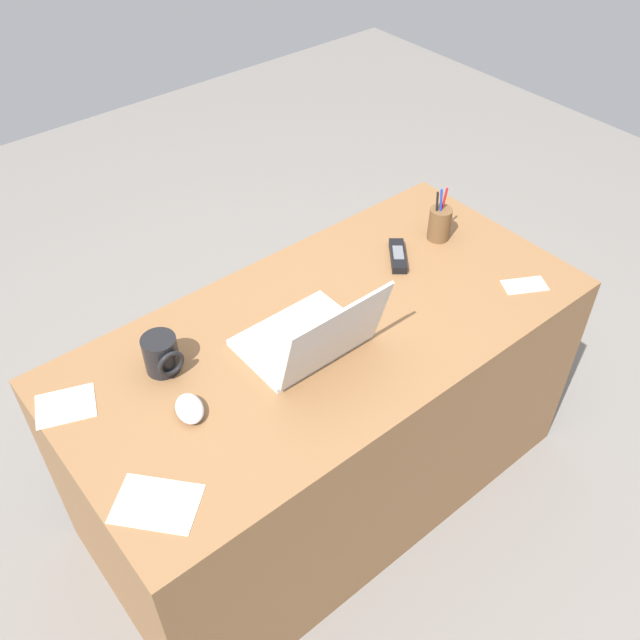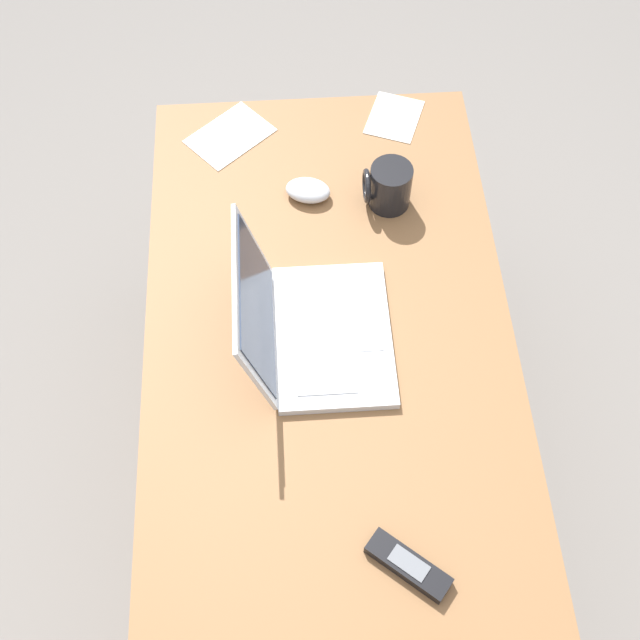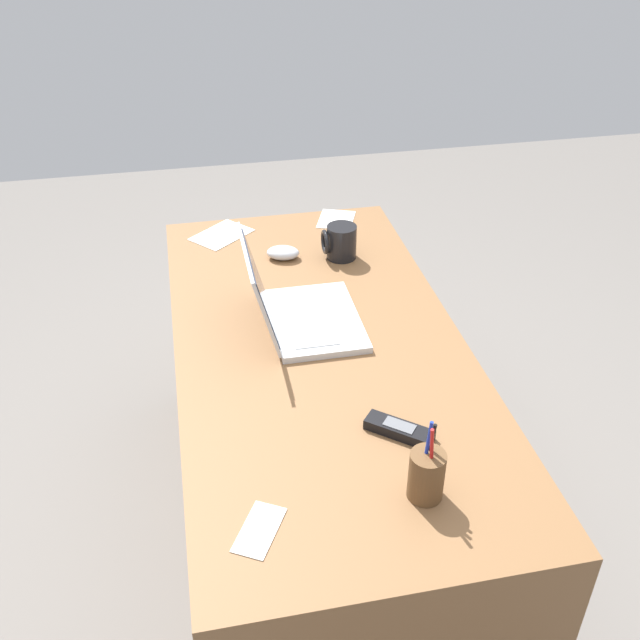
# 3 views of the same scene
# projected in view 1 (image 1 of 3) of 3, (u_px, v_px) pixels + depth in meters

# --- Properties ---
(ground_plane) EXTENTS (6.00, 6.00, 0.00)m
(ground_plane) POSITION_uv_depth(u_px,v_px,m) (326.00, 481.00, 2.37)
(ground_plane) COLOR slate
(desk) EXTENTS (1.48, 0.72, 0.72)m
(desk) POSITION_uv_depth(u_px,v_px,m) (327.00, 413.00, 2.12)
(desk) COLOR brown
(desk) RESTS_ON ground
(laptop) EXTENTS (0.32, 0.29, 0.23)m
(laptop) POSITION_uv_depth(u_px,v_px,m) (311.00, 338.00, 1.78)
(laptop) COLOR silver
(laptop) RESTS_ON desk
(computer_mouse) EXTENTS (0.09, 0.11, 0.04)m
(computer_mouse) POSITION_uv_depth(u_px,v_px,m) (190.00, 408.00, 1.65)
(computer_mouse) COLOR silver
(computer_mouse) RESTS_ON desk
(coffee_mug_white) EXTENTS (0.09, 0.10, 0.10)m
(coffee_mug_white) POSITION_uv_depth(u_px,v_px,m) (162.00, 355.00, 1.73)
(coffee_mug_white) COLOR black
(coffee_mug_white) RESTS_ON desk
(cordless_phone) EXTENTS (0.13, 0.14, 0.03)m
(cordless_phone) POSITION_uv_depth(u_px,v_px,m) (398.00, 256.00, 2.10)
(cordless_phone) COLOR black
(cordless_phone) RESTS_ON desk
(pen_holder) EXTENTS (0.07, 0.07, 0.18)m
(pen_holder) POSITION_uv_depth(u_px,v_px,m) (440.00, 223.00, 2.15)
(pen_holder) COLOR brown
(pen_holder) RESTS_ON desk
(paper_note_near_laptop) EXTENTS (0.21, 0.22, 0.00)m
(paper_note_near_laptop) POSITION_uv_depth(u_px,v_px,m) (157.00, 504.00, 1.48)
(paper_note_near_laptop) COLOR white
(paper_note_near_laptop) RESTS_ON desk
(paper_note_left) EXTENTS (0.14, 0.12, 0.00)m
(paper_note_left) POSITION_uv_depth(u_px,v_px,m) (525.00, 285.00, 2.01)
(paper_note_left) COLOR white
(paper_note_left) RESTS_ON desk
(paper_note_right) EXTENTS (0.17, 0.15, 0.00)m
(paper_note_right) POSITION_uv_depth(u_px,v_px,m) (66.00, 406.00, 1.68)
(paper_note_right) COLOR white
(paper_note_right) RESTS_ON desk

